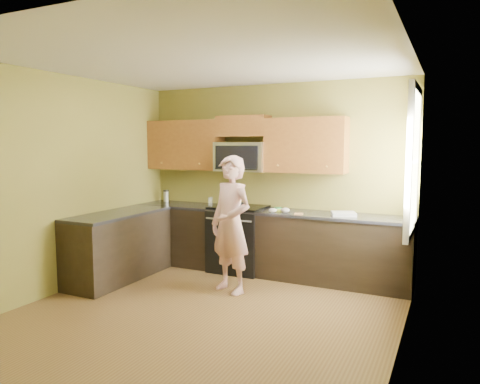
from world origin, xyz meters
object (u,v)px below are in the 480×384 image
Objects in this scene: stove at (239,238)px; frying_pan at (236,206)px; butter_tub at (278,212)px; microwave at (242,171)px; woman at (231,224)px; travel_mug at (166,201)px.

frying_pan is (-0.03, -0.04, 0.47)m from stove.
stove is at bearing 172.49° from butter_tub.
butter_tub is at bearing -7.51° from stove.
microwave is 0.45× the size of woman.
frying_pan is at bearing -9.00° from travel_mug.
woman reaches higher than microwave.
woman is at bearing -111.47° from butter_tub.
travel_mug is (-2.02, 0.26, 0.00)m from butter_tub.
stove is at bearing -90.00° from microwave.
woman is at bearing -70.16° from stove.
frying_pan is 4.09× the size of butter_tub.
travel_mug is at bearing 172.68° from butter_tub.
frying_pan is at bearing 176.13° from butter_tub.
stove is 1.01m from woman.
microwave is 0.85m from butter_tub.
woman is at bearing -31.92° from travel_mug.
frying_pan is (-0.03, -0.16, -0.50)m from microwave.
butter_tub is (0.64, -0.08, 0.45)m from stove.
woman reaches higher than frying_pan.
stove is 5.17× the size of travel_mug.
microwave is 1.68× the size of frying_pan.
microwave reaches higher than travel_mug.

